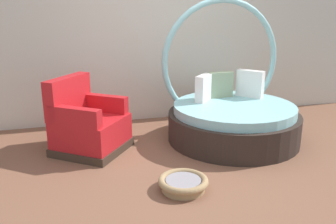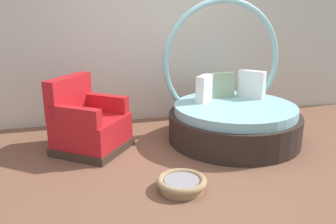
{
  "view_description": "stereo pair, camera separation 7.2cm",
  "coord_description": "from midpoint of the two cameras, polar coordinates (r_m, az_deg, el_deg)",
  "views": [
    {
      "loc": [
        -1.14,
        -3.53,
        1.78
      ],
      "look_at": [
        -0.04,
        0.44,
        0.55
      ],
      "focal_mm": 37.84,
      "sensor_mm": 36.0,
      "label": 1
    },
    {
      "loc": [
        -1.07,
        -3.54,
        1.78
      ],
      "look_at": [
        -0.04,
        0.44,
        0.55
      ],
      "focal_mm": 37.84,
      "sensor_mm": 36.0,
      "label": 2
    }
  ],
  "objects": [
    {
      "name": "pet_basket",
      "position": [
        3.64,
        2.8,
        -11.39
      ],
      "size": [
        0.51,
        0.51,
        0.13
      ],
      "color": "#9E7F56",
      "rests_on": "ground_plane"
    },
    {
      "name": "red_armchair",
      "position": [
        4.6,
        -12.34,
        -2.09
      ],
      "size": [
        1.12,
        1.12,
        0.94
      ],
      "color": "#38281E",
      "rests_on": "ground_plane"
    },
    {
      "name": "ground_plane",
      "position": [
        4.11,
        2.62,
        -9.17
      ],
      "size": [
        8.0,
        8.0,
        0.02
      ],
      "primitive_type": "cube",
      "color": "brown"
    },
    {
      "name": "round_daybed",
      "position": [
        4.97,
        10.71,
        -0.2
      ],
      "size": [
        1.79,
        1.79,
        1.91
      ],
      "color": "#2D231E",
      "rests_on": "ground_plane"
    },
    {
      "name": "back_wall",
      "position": [
        5.65,
        -3.26,
        13.32
      ],
      "size": [
        8.0,
        0.12,
        2.91
      ],
      "primitive_type": "cube",
      "color": "beige",
      "rests_on": "ground_plane"
    }
  ]
}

